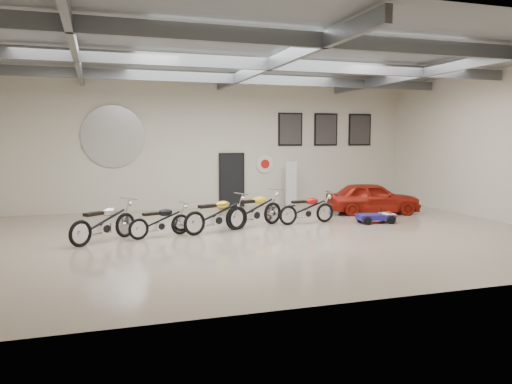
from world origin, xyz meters
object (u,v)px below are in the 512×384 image
object	(u,v)px
banner_stand	(291,183)
motorcycle_yellow	(254,209)
motorcycle_silver	(104,221)
go_kart	(379,215)
motorcycle_red	(307,208)
vintage_car	(373,198)
motorcycle_black	(160,220)
motorcycle_gold	(217,214)

from	to	relation	value
banner_stand	motorcycle_yellow	bearing A→B (deg)	-132.55
motorcycle_silver	go_kart	size ratio (longest dim) A/B	1.44
motorcycle_red	vintage_car	size ratio (longest dim) A/B	0.57
motorcycle_black	go_kart	xyz separation A→B (m)	(7.06, 0.20, -0.20)
motorcycle_gold	motorcycle_red	size ratio (longest dim) A/B	1.11
motorcycle_gold	go_kart	size ratio (longest dim) A/B	1.46
motorcycle_red	go_kart	distance (m)	2.38
motorcycle_silver	vintage_car	world-z (taller)	vintage_car
go_kart	vintage_car	size ratio (longest dim) A/B	0.44
banner_stand	motorcycle_black	size ratio (longest dim) A/B	1.01
motorcycle_gold	motorcycle_yellow	distance (m)	1.43
banner_stand	motorcycle_red	size ratio (longest dim) A/B	0.95
motorcycle_silver	banner_stand	bearing A→B (deg)	-4.62
go_kart	vintage_car	distance (m)	2.09
banner_stand	vintage_car	size ratio (longest dim) A/B	0.54
motorcycle_silver	motorcycle_gold	world-z (taller)	motorcycle_gold
motorcycle_gold	go_kart	bearing A→B (deg)	-20.19
banner_stand	motorcycle_black	distance (m)	7.66
motorcycle_red	go_kart	bearing A→B (deg)	-20.66
motorcycle_red	vintage_car	bearing A→B (deg)	15.68
banner_stand	motorcycle_silver	world-z (taller)	banner_stand
motorcycle_black	vintage_car	size ratio (longest dim) A/B	0.54
motorcycle_yellow	motorcycle_red	bearing A→B (deg)	-21.97
motorcycle_black	motorcycle_red	size ratio (longest dim) A/B	0.93
motorcycle_yellow	motorcycle_black	bearing A→B (deg)	170.02
motorcycle_yellow	vintage_car	xyz separation A→B (m)	(4.95, 1.35, 0.01)
motorcycle_black	motorcycle_yellow	xyz separation A→B (m)	(2.98, 0.73, 0.10)
motorcycle_silver	motorcycle_yellow	distance (m)	4.57
banner_stand	motorcycle_red	bearing A→B (deg)	-112.95
motorcycle_gold	motorcycle_red	world-z (taller)	motorcycle_gold
go_kart	vintage_car	world-z (taller)	vintage_car
banner_stand	motorcycle_yellow	size ratio (longest dim) A/B	0.84
motorcycle_silver	vintage_car	distance (m)	9.69
banner_stand	motorcycle_red	distance (m)	4.30
motorcycle_silver	motorcycle_yellow	size ratio (longest dim) A/B	0.97
banner_stand	motorcycle_black	bearing A→B (deg)	-148.00
motorcycle_gold	go_kart	distance (m)	5.41
motorcycle_silver	motorcycle_gold	xyz separation A→B (m)	(3.15, 0.39, 0.01)
motorcycle_black	motorcycle_gold	size ratio (longest dim) A/B	0.84
motorcycle_yellow	motorcycle_gold	bearing A→B (deg)	178.80
go_kart	motorcycle_yellow	bearing A→B (deg)	177.66
motorcycle_silver	motorcycle_yellow	bearing A→B (deg)	-27.60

